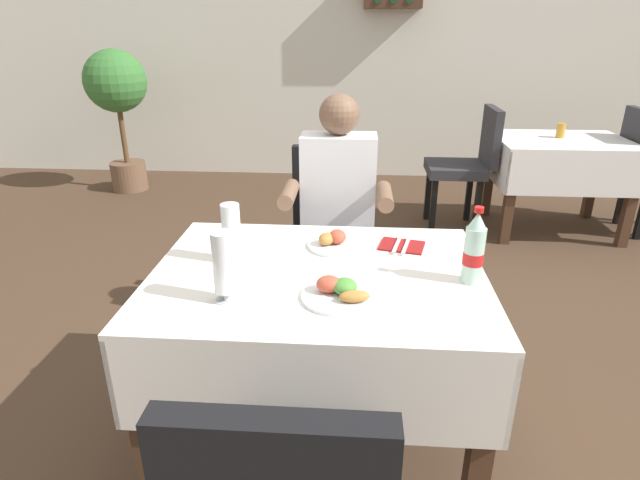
{
  "coord_description": "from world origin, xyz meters",
  "views": [
    {
      "loc": [
        0.0,
        -1.73,
        1.55
      ],
      "look_at": [
        -0.12,
        0.01,
        0.82
      ],
      "focal_mm": 28.99,
      "sensor_mm": 36.0,
      "label": 1
    }
  ],
  "objects_px": {
    "plate_near_camera": "(339,292)",
    "beer_glass_left": "(231,233)",
    "chair_far_diner_seat": "(330,232)",
    "plate_far_diner": "(335,242)",
    "napkin_cutlery_set": "(402,245)",
    "beer_glass_middle": "(224,266)",
    "background_chair_left": "(467,161)",
    "potted_plant_corner": "(117,96)",
    "background_table_tumbler": "(561,131)",
    "cola_bottle_primary": "(474,250)",
    "seated_diner_far": "(337,211)",
    "background_dining_table": "(559,163)",
    "main_dining_table": "(318,312)"
  },
  "relations": [
    {
      "from": "plate_near_camera",
      "to": "beer_glass_left",
      "type": "xyz_separation_m",
      "value": [
        -0.4,
        0.25,
        0.09
      ]
    },
    {
      "from": "chair_far_diner_seat",
      "to": "plate_far_diner",
      "type": "bearing_deg",
      "value": -85.4
    },
    {
      "from": "plate_far_diner",
      "to": "napkin_cutlery_set",
      "type": "relative_size",
      "value": 1.17
    },
    {
      "from": "plate_near_camera",
      "to": "beer_glass_middle",
      "type": "distance_m",
      "value": 0.37
    },
    {
      "from": "background_chair_left",
      "to": "potted_plant_corner",
      "type": "bearing_deg",
      "value": 165.25
    },
    {
      "from": "beer_glass_middle",
      "to": "background_table_tumbler",
      "type": "relative_size",
      "value": 2.13
    },
    {
      "from": "chair_far_diner_seat",
      "to": "cola_bottle_primary",
      "type": "distance_m",
      "value": 1.07
    },
    {
      "from": "seated_diner_far",
      "to": "potted_plant_corner",
      "type": "height_order",
      "value": "potted_plant_corner"
    },
    {
      "from": "background_dining_table",
      "to": "potted_plant_corner",
      "type": "height_order",
      "value": "potted_plant_corner"
    },
    {
      "from": "plate_far_diner",
      "to": "background_dining_table",
      "type": "xyz_separation_m",
      "value": [
        1.65,
        2.2,
        -0.2
      ]
    },
    {
      "from": "main_dining_table",
      "to": "plate_far_diner",
      "type": "bearing_deg",
      "value": 77.8
    },
    {
      "from": "chair_far_diner_seat",
      "to": "napkin_cutlery_set",
      "type": "height_order",
      "value": "chair_far_diner_seat"
    },
    {
      "from": "background_chair_left",
      "to": "chair_far_diner_seat",
      "type": "bearing_deg",
      "value": -122.27
    },
    {
      "from": "cola_bottle_primary",
      "to": "background_chair_left",
      "type": "height_order",
      "value": "cola_bottle_primary"
    },
    {
      "from": "beer_glass_middle",
      "to": "background_chair_left",
      "type": "distance_m",
      "value": 2.96
    },
    {
      "from": "main_dining_table",
      "to": "beer_glass_middle",
      "type": "relative_size",
      "value": 5.04
    },
    {
      "from": "plate_far_diner",
      "to": "potted_plant_corner",
      "type": "distance_m",
      "value": 3.75
    },
    {
      "from": "beer_glass_middle",
      "to": "background_table_tumbler",
      "type": "distance_m",
      "value": 3.35
    },
    {
      "from": "napkin_cutlery_set",
      "to": "cola_bottle_primary",
      "type": "bearing_deg",
      "value": -53.54
    },
    {
      "from": "beer_glass_left",
      "to": "cola_bottle_primary",
      "type": "xyz_separation_m",
      "value": [
        0.84,
        -0.11,
        0.0
      ]
    },
    {
      "from": "seated_diner_far",
      "to": "cola_bottle_primary",
      "type": "xyz_separation_m",
      "value": [
        0.48,
        -0.77,
        0.15
      ]
    },
    {
      "from": "main_dining_table",
      "to": "cola_bottle_primary",
      "type": "bearing_deg",
      "value": -4.28
    },
    {
      "from": "beer_glass_left",
      "to": "background_table_tumbler",
      "type": "bearing_deg",
      "value": 50.17
    },
    {
      "from": "plate_far_diner",
      "to": "background_chair_left",
      "type": "height_order",
      "value": "background_chair_left"
    },
    {
      "from": "seated_diner_far",
      "to": "background_dining_table",
      "type": "height_order",
      "value": "seated_diner_far"
    },
    {
      "from": "plate_near_camera",
      "to": "beer_glass_left",
      "type": "height_order",
      "value": "beer_glass_left"
    },
    {
      "from": "cola_bottle_primary",
      "to": "chair_far_diner_seat",
      "type": "bearing_deg",
      "value": 120.68
    },
    {
      "from": "background_chair_left",
      "to": "beer_glass_middle",
      "type": "bearing_deg",
      "value": -115.62
    },
    {
      "from": "chair_far_diner_seat",
      "to": "background_chair_left",
      "type": "distance_m",
      "value": 1.88
    },
    {
      "from": "beer_glass_left",
      "to": "napkin_cutlery_set",
      "type": "height_order",
      "value": "beer_glass_left"
    },
    {
      "from": "background_dining_table",
      "to": "background_table_tumbler",
      "type": "height_order",
      "value": "background_table_tumbler"
    },
    {
      "from": "chair_far_diner_seat",
      "to": "background_table_tumbler",
      "type": "height_order",
      "value": "chair_far_diner_seat"
    },
    {
      "from": "cola_bottle_primary",
      "to": "plate_far_diner",
      "type": "bearing_deg",
      "value": 150.53
    },
    {
      "from": "chair_far_diner_seat",
      "to": "plate_near_camera",
      "type": "bearing_deg",
      "value": -85.42
    },
    {
      "from": "potted_plant_corner",
      "to": "main_dining_table",
      "type": "bearing_deg",
      "value": -56.51
    },
    {
      "from": "background_dining_table",
      "to": "plate_far_diner",
      "type": "bearing_deg",
      "value": -126.93
    },
    {
      "from": "seated_diner_far",
      "to": "beer_glass_left",
      "type": "relative_size",
      "value": 5.68
    },
    {
      "from": "plate_near_camera",
      "to": "chair_far_diner_seat",
      "type": "bearing_deg",
      "value": 94.58
    },
    {
      "from": "chair_far_diner_seat",
      "to": "potted_plant_corner",
      "type": "relative_size",
      "value": 0.72
    },
    {
      "from": "plate_far_diner",
      "to": "background_chair_left",
      "type": "xyz_separation_m",
      "value": [
        0.95,
        2.2,
        -0.2
      ]
    },
    {
      "from": "plate_near_camera",
      "to": "beer_glass_left",
      "type": "bearing_deg",
      "value": 147.97
    },
    {
      "from": "beer_glass_middle",
      "to": "napkin_cutlery_set",
      "type": "bearing_deg",
      "value": 39.01
    },
    {
      "from": "background_table_tumbler",
      "to": "background_chair_left",
      "type": "bearing_deg",
      "value": -175.71
    },
    {
      "from": "napkin_cutlery_set",
      "to": "background_table_tumbler",
      "type": "height_order",
      "value": "background_table_tumbler"
    },
    {
      "from": "chair_far_diner_seat",
      "to": "plate_far_diner",
      "type": "height_order",
      "value": "chair_far_diner_seat"
    },
    {
      "from": "seated_diner_far",
      "to": "napkin_cutlery_set",
      "type": "xyz_separation_m",
      "value": [
        0.27,
        -0.49,
        0.03
      ]
    },
    {
      "from": "beer_glass_middle",
      "to": "seated_diner_far",
      "type": "bearing_deg",
      "value": 71.97
    },
    {
      "from": "plate_near_camera",
      "to": "napkin_cutlery_set",
      "type": "height_order",
      "value": "plate_near_camera"
    },
    {
      "from": "chair_far_diner_seat",
      "to": "potted_plant_corner",
      "type": "distance_m",
      "value": 3.26
    },
    {
      "from": "seated_diner_far",
      "to": "potted_plant_corner",
      "type": "bearing_deg",
      "value": 131.03
    }
  ]
}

